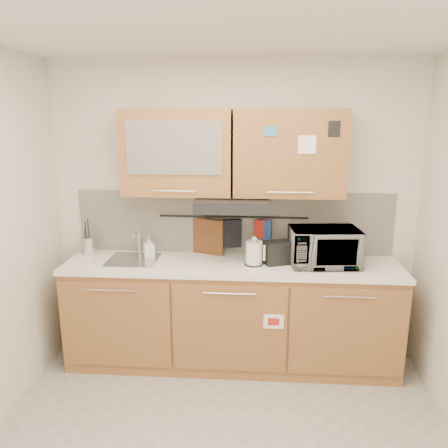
# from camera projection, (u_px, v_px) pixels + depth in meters

# --- Properties ---
(ceiling) EXTENTS (3.20, 3.20, 0.00)m
(ceiling) POSITION_uv_depth(u_px,v_px,m) (220.00, 15.00, 2.13)
(ceiling) COLOR white
(ceiling) RESTS_ON wall_back
(wall_back) EXTENTS (3.20, 0.00, 3.20)m
(wall_back) POSITION_uv_depth(u_px,v_px,m) (234.00, 211.00, 3.89)
(wall_back) COLOR silver
(wall_back) RESTS_ON ground
(base_cabinet) EXTENTS (2.80, 0.64, 0.88)m
(base_cabinet) POSITION_uv_depth(u_px,v_px,m) (231.00, 319.00, 3.80)
(base_cabinet) COLOR #AF6F3E
(base_cabinet) RESTS_ON floor
(countertop) EXTENTS (2.82, 0.62, 0.04)m
(countertop) POSITION_uv_depth(u_px,v_px,m) (232.00, 265.00, 3.68)
(countertop) COLOR white
(countertop) RESTS_ON base_cabinet
(backsplash) EXTENTS (2.80, 0.02, 0.56)m
(backsplash) POSITION_uv_depth(u_px,v_px,m) (234.00, 223.00, 3.90)
(backsplash) COLOR silver
(backsplash) RESTS_ON countertop
(upper_cabinets) EXTENTS (1.82, 0.37, 0.70)m
(upper_cabinets) POSITION_uv_depth(u_px,v_px,m) (232.00, 153.00, 3.59)
(upper_cabinets) COLOR #AF6F3E
(upper_cabinets) RESTS_ON wall_back
(range_hood) EXTENTS (0.60, 0.46, 0.10)m
(range_hood) POSITION_uv_depth(u_px,v_px,m) (232.00, 204.00, 3.62)
(range_hood) COLOR black
(range_hood) RESTS_ON upper_cabinets
(sink) EXTENTS (0.42, 0.40, 0.26)m
(sink) POSITION_uv_depth(u_px,v_px,m) (133.00, 260.00, 3.75)
(sink) COLOR silver
(sink) RESTS_ON countertop
(utensil_rail) EXTENTS (1.30, 0.02, 0.02)m
(utensil_rail) POSITION_uv_depth(u_px,v_px,m) (233.00, 217.00, 3.85)
(utensil_rail) COLOR black
(utensil_rail) RESTS_ON backsplash
(utensil_crock) EXTENTS (0.13, 0.13, 0.32)m
(utensil_crock) POSITION_uv_depth(u_px,v_px,m) (89.00, 245.00, 3.90)
(utensil_crock) COLOR silver
(utensil_crock) RESTS_ON countertop
(kettle) EXTENTS (0.18, 0.16, 0.24)m
(kettle) POSITION_uv_depth(u_px,v_px,m) (254.00, 254.00, 3.62)
(kettle) COLOR silver
(kettle) RESTS_ON countertop
(toaster) EXTENTS (0.29, 0.23, 0.19)m
(toaster) POSITION_uv_depth(u_px,v_px,m) (279.00, 252.00, 3.65)
(toaster) COLOR black
(toaster) RESTS_ON countertop
(microwave) EXTENTS (0.59, 0.43, 0.31)m
(microwave) POSITION_uv_depth(u_px,v_px,m) (324.00, 247.00, 3.60)
(microwave) COLOR #999999
(microwave) RESTS_ON countertop
(soap_bottle) EXTENTS (0.11, 0.11, 0.19)m
(soap_bottle) POSITION_uv_depth(u_px,v_px,m) (149.00, 247.00, 3.80)
(soap_bottle) COLOR #999999
(soap_bottle) RESTS_ON countertop
(cutting_board) EXTENTS (0.30, 0.14, 0.39)m
(cutting_board) POSITION_uv_depth(u_px,v_px,m) (207.00, 240.00, 3.90)
(cutting_board) COLOR brown
(cutting_board) RESTS_ON utensil_rail
(oven_mitt) EXTENTS (0.12, 0.07, 0.19)m
(oven_mitt) POSITION_uv_depth(u_px,v_px,m) (265.00, 231.00, 3.84)
(oven_mitt) COLOR navy
(oven_mitt) RESTS_ON utensil_rail
(dark_pouch) EXTENTS (0.17, 0.10, 0.25)m
(dark_pouch) POSITION_uv_depth(u_px,v_px,m) (232.00, 233.00, 3.87)
(dark_pouch) COLOR black
(dark_pouch) RESTS_ON utensil_rail
(pot_holder) EXTENTS (0.14, 0.02, 0.17)m
(pot_holder) POSITION_uv_depth(u_px,v_px,m) (262.00, 229.00, 3.84)
(pot_holder) COLOR red
(pot_holder) RESTS_ON utensil_rail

